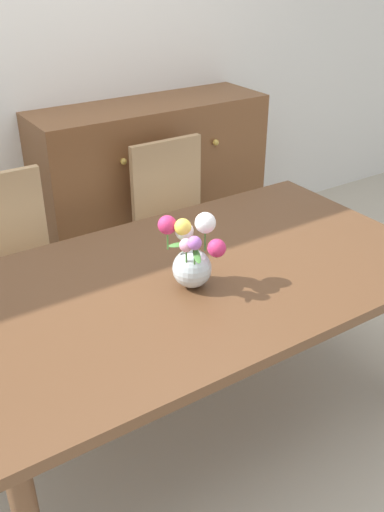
% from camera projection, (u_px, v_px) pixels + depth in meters
% --- Properties ---
extents(ground_plane, '(12.00, 12.00, 0.00)m').
position_uv_depth(ground_plane, '(196.00, 416.00, 2.43)').
color(ground_plane, '#B7AD99').
extents(back_wall, '(7.00, 0.10, 2.80)m').
position_uv_depth(back_wall, '(28.00, 30.00, 2.92)').
color(back_wall, silver).
rests_on(back_wall, ground_plane).
extents(dining_table, '(1.83, 1.04, 0.72)m').
position_uv_depth(dining_table, '(197.00, 290.00, 2.12)').
color(dining_table, brown).
rests_on(dining_table, ground_plane).
extents(chair_left, '(0.42, 0.42, 0.90)m').
position_uv_depth(chair_left, '(13.00, 258.00, 2.59)').
color(chair_left, tan).
rests_on(chair_left, ground_plane).
extents(chair_right, '(0.42, 0.42, 0.90)m').
position_uv_depth(chair_right, '(178.00, 214.00, 3.03)').
color(chair_right, tan).
rests_on(chair_right, ground_plane).
extents(dresser, '(1.40, 0.47, 1.00)m').
position_uv_depth(dresser, '(153.00, 185.00, 3.43)').
color(dresser, brown).
rests_on(dresser, ground_plane).
extents(flower_vase, '(0.18, 0.22, 0.26)m').
position_uv_depth(flower_vase, '(192.00, 254.00, 1.95)').
color(flower_vase, silver).
rests_on(flower_vase, dining_table).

